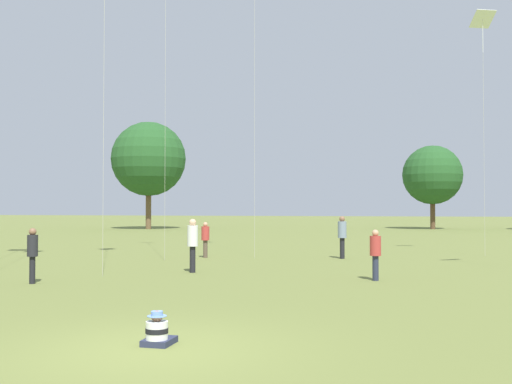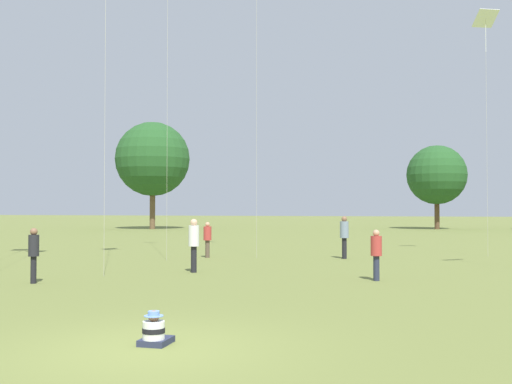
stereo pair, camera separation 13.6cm
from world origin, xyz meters
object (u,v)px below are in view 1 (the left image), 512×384
(seated_toddler, at_px, (158,332))
(person_standing_1, at_px, (205,237))
(person_standing_0, at_px, (32,250))
(kite_2, at_px, (483,27))
(distant_tree_1, at_px, (432,175))
(person_standing_2, at_px, (375,250))
(person_standing_4, at_px, (342,233))
(distant_tree_2, at_px, (149,159))
(person_standing_3, at_px, (193,240))

(seated_toddler, relative_size, person_standing_1, 0.36)
(person_standing_0, distance_m, kite_2, 21.78)
(kite_2, height_order, distant_tree_1, kite_2)
(person_standing_0, xyz_separation_m, distant_tree_1, (13.14, 49.02, 4.61))
(seated_toddler, height_order, person_standing_0, person_standing_0)
(person_standing_1, relative_size, kite_2, 0.14)
(person_standing_1, bearing_deg, person_standing_2, 88.33)
(person_standing_1, xyz_separation_m, person_standing_4, (5.91, 0.95, 0.17))
(distant_tree_1, relative_size, distant_tree_2, 0.78)
(seated_toddler, xyz_separation_m, kite_2, (7.32, 20.03, 10.29))
(person_standing_2, relative_size, person_standing_3, 0.84)
(kite_2, xyz_separation_m, distant_tree_2, (-29.35, 28.26, -3.27))
(person_standing_1, relative_size, person_standing_3, 0.86)
(distant_tree_2, bearing_deg, person_standing_0, -69.89)
(person_standing_0, height_order, person_standing_4, person_standing_4)
(person_standing_1, relative_size, distant_tree_2, 0.14)
(person_standing_4, height_order, distant_tree_1, distant_tree_1)
(person_standing_3, relative_size, distant_tree_1, 0.21)
(person_standing_3, relative_size, distant_tree_2, 0.16)
(seated_toddler, height_order, distant_tree_2, distant_tree_2)
(person_standing_4, bearing_deg, person_standing_3, 10.27)
(person_standing_0, relative_size, person_standing_3, 0.88)
(kite_2, bearing_deg, distant_tree_1, -66.21)
(seated_toddler, bearing_deg, distant_tree_1, 83.54)
(distant_tree_2, bearing_deg, person_standing_1, -61.76)
(person_standing_1, height_order, kite_2, kite_2)
(person_standing_4, bearing_deg, distant_tree_2, -100.45)
(person_standing_3, bearing_deg, distant_tree_2, 55.02)
(person_standing_4, height_order, distant_tree_2, distant_tree_2)
(distant_tree_1, xyz_separation_m, distant_tree_2, (-28.51, -7.06, 1.66))
(seated_toddler, relative_size, distant_tree_1, 0.06)
(person_standing_2, xyz_separation_m, person_standing_3, (-6.14, 0.78, 0.18))
(person_standing_3, bearing_deg, distant_tree_1, 16.55)
(person_standing_0, bearing_deg, kite_2, -77.96)
(person_standing_0, relative_size, distant_tree_1, 0.19)
(person_standing_2, height_order, person_standing_3, person_standing_3)
(person_standing_2, bearing_deg, person_standing_1, 87.33)
(kite_2, distance_m, distant_tree_1, 35.67)
(person_standing_2, distance_m, kite_2, 14.91)
(seated_toddler, relative_size, person_standing_0, 0.35)
(person_standing_4, xyz_separation_m, distant_tree_1, (5.31, 38.28, 4.49))
(person_standing_0, relative_size, person_standing_2, 1.05)
(seated_toddler, distance_m, person_standing_2, 9.96)
(person_standing_0, xyz_separation_m, person_standing_3, (3.47, 3.95, 0.12))
(person_standing_1, distance_m, kite_2, 15.90)
(seated_toddler, xyz_separation_m, person_standing_2, (2.96, 9.49, 0.70))
(person_standing_0, xyz_separation_m, kite_2, (13.98, 13.71, 9.54))
(kite_2, height_order, distant_tree_2, kite_2)
(person_standing_1, height_order, person_standing_3, person_standing_3)
(person_standing_3, distance_m, person_standing_4, 8.06)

